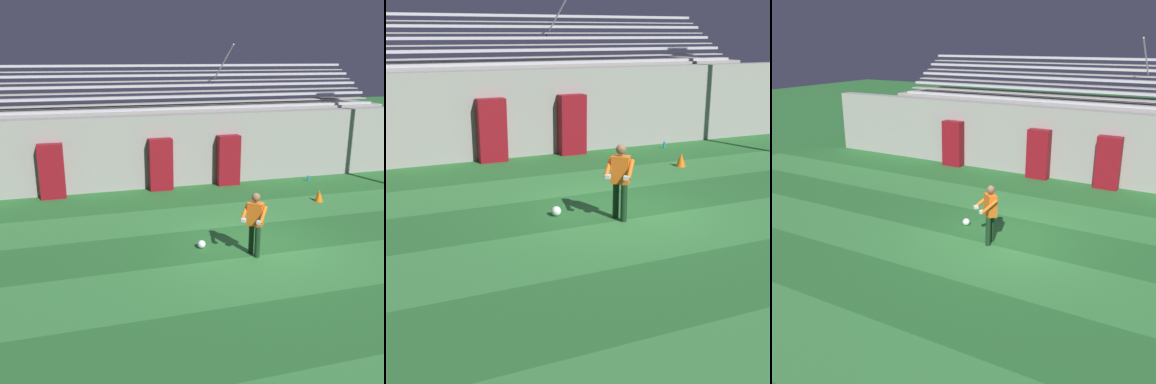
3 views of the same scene
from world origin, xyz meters
The scene contains 12 objects.
ground_plane centered at (0.00, 0.00, 0.00)m, with size 80.00×80.00×0.00m, color #286B2D.
turf_stripe_mid centered at (0.00, -1.71, 0.00)m, with size 28.00×2.15×0.01m, color #38843D.
turf_stripe_far centered at (0.00, 2.58, 0.00)m, with size 28.00×2.15×0.01m, color #38843D.
back_wall centered at (0.00, 6.50, 1.40)m, with size 24.00×0.60×2.80m, color #999691.
padding_pillar_gate_left centered at (-1.37, 5.95, 0.99)m, with size 0.89×0.44×1.98m, color maroon.
padding_pillar_gate_right centered at (1.37, 5.95, 0.99)m, with size 0.89×0.44×1.98m, color maroon.
padding_pillar_far_left centered at (-5.34, 5.95, 0.99)m, with size 0.89×0.44×1.98m, color maroon.
bleacher_stand centered at (0.00, 8.84, 1.50)m, with size 18.00×4.05×5.43m.
goalkeeper centered at (-0.31, -0.57, 0.95)m, with size 0.74×0.73×1.67m.
soccer_ball centered at (-1.48, 0.22, 0.11)m, with size 0.22×0.22×0.22m, color white.
traffic_cone centered at (3.71, 2.98, 0.21)m, with size 0.30×0.30×0.42m, color orange.
water_bottle centered at (4.72, 5.49, 0.12)m, with size 0.07×0.07×0.24m, color #1E8CD8.
Camera 1 is at (-4.74, -10.38, 4.91)m, focal length 42.00 mm.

